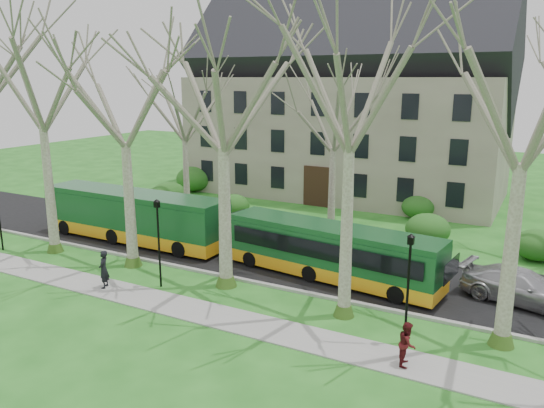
{
  "coord_description": "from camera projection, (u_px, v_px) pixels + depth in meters",
  "views": [
    {
      "loc": [
        10.32,
        -19.85,
        9.99
      ],
      "look_at": [
        -1.96,
        3.0,
        3.78
      ],
      "focal_mm": 35.0,
      "sensor_mm": 36.0,
      "label": 1
    }
  ],
  "objects": [
    {
      "name": "pedestrian_b",
      "position": [
        407.0,
        344.0,
        18.64
      ],
      "size": [
        0.71,
        0.86,
        1.61
      ],
      "primitive_type": "imported",
      "rotation": [
        0.0,
        0.0,
        1.7
      ],
      "color": "#521216",
      "rests_on": "sidewalk"
    },
    {
      "name": "road",
      "position": [
        326.0,
        266.0,
        28.79
      ],
      "size": [
        80.0,
        8.0,
        0.06
      ],
      "primitive_type": "cube",
      "color": "black",
      "rests_on": "ground"
    },
    {
      "name": "sedan",
      "position": [
        521.0,
        287.0,
        23.81
      ],
      "size": [
        5.6,
        3.21,
        1.53
      ],
      "primitive_type": "imported",
      "rotation": [
        0.0,
        0.0,
        1.36
      ],
      "color": "#ACABB0",
      "rests_on": "road"
    },
    {
      "name": "tree_row_verge",
      "position": [
        283.0,
        149.0,
        22.71
      ],
      "size": [
        49.0,
        7.0,
        14.0
      ],
      "color": "gray",
      "rests_on": "ground"
    },
    {
      "name": "tree_row_far",
      "position": [
        342.0,
        144.0,
        32.72
      ],
      "size": [
        33.0,
        7.0,
        12.0
      ],
      "color": "gray",
      "rests_on": "ground"
    },
    {
      "name": "lamp_row",
      "position": [
        268.0,
        256.0,
        22.63
      ],
      "size": [
        36.22,
        0.22,
        4.3
      ],
      "color": "black",
      "rests_on": "ground"
    },
    {
      "name": "sidewalk",
      "position": [
        251.0,
        324.0,
        21.93
      ],
      "size": [
        70.0,
        2.0,
        0.06
      ],
      "primitive_type": "cube",
      "color": "gray",
      "rests_on": "ground"
    },
    {
      "name": "bus_follow",
      "position": [
        331.0,
        251.0,
        26.66
      ],
      "size": [
        11.51,
        3.68,
        2.83
      ],
      "primitive_type": null,
      "rotation": [
        0.0,
        0.0,
        -0.12
      ],
      "color": "#165025",
      "rests_on": "road"
    },
    {
      "name": "curb",
      "position": [
        293.0,
        290.0,
        25.35
      ],
      "size": [
        80.0,
        0.25,
        0.14
      ],
      "primitive_type": "cube",
      "color": "#A5A39E",
      "rests_on": "ground"
    },
    {
      "name": "ground",
      "position": [
        279.0,
        303.0,
        24.08
      ],
      "size": [
        120.0,
        120.0,
        0.0
      ],
      "primitive_type": "plane",
      "color": "#21661D",
      "rests_on": "ground"
    },
    {
      "name": "hedges",
      "position": [
        311.0,
        206.0,
        37.99
      ],
      "size": [
        30.6,
        8.6,
        2.0
      ],
      "color": "#19571D",
      "rests_on": "ground"
    },
    {
      "name": "pedestrian_a",
      "position": [
        104.0,
        269.0,
        25.51
      ],
      "size": [
        0.69,
        0.81,
        1.87
      ],
      "primitive_type": "imported",
      "rotation": [
        0.0,
        0.0,
        -1.14
      ],
      "color": "black",
      "rests_on": "sidewalk"
    },
    {
      "name": "bus_lead",
      "position": [
        134.0,
        216.0,
        32.8
      ],
      "size": [
        12.79,
        2.78,
        3.19
      ],
      "primitive_type": null,
      "rotation": [
        0.0,
        0.0,
        -0.01
      ],
      "color": "#165025",
      "rests_on": "road"
    },
    {
      "name": "building",
      "position": [
        346.0,
        100.0,
        45.53
      ],
      "size": [
        26.5,
        12.2,
        16.0
      ],
      "color": "gray",
      "rests_on": "ground"
    }
  ]
}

